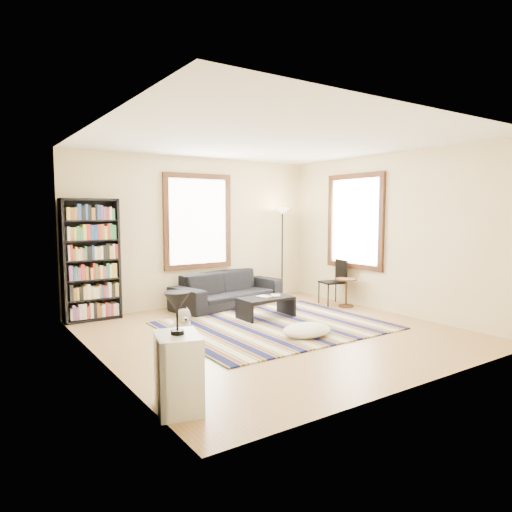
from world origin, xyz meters
TOP-DOWN VIEW (x-y plane):
  - floor at (0.00, 0.00)m, footprint 5.00×5.00m
  - ceiling at (0.00, 0.00)m, footprint 5.00×5.00m
  - wall_back at (0.00, 2.55)m, footprint 5.00×0.10m
  - wall_front at (0.00, -2.55)m, footprint 5.00×0.10m
  - wall_left at (-2.55, 0.00)m, footprint 0.10×5.00m
  - wall_right at (2.55, 0.00)m, footprint 0.10×5.00m
  - window_back at (0.00, 2.47)m, footprint 1.20×0.06m
  - window_right at (2.47, 0.80)m, footprint 0.06×1.20m
  - rug at (0.23, 0.30)m, footprint 3.24×2.59m
  - sofa at (0.40, 2.05)m, footprint 1.27×2.32m
  - bookshelf at (-2.03, 2.32)m, footprint 0.90×0.30m
  - coffee_table at (0.41, 0.80)m, footprint 0.97×0.64m
  - book_a at (0.31, 0.80)m, footprint 0.25×0.21m
  - book_b at (0.56, 0.85)m, footprint 0.23×0.24m
  - floor_cushion at (0.24, -0.44)m, footprint 0.78×0.59m
  - floor_lamp at (1.77, 2.15)m, footprint 0.33×0.33m
  - side_table at (2.20, 0.73)m, footprint 0.50×0.50m
  - folding_chair at (2.15, 1.05)m, footprint 0.50×0.48m
  - white_cabinet at (-2.30, -1.66)m, footprint 0.50×0.58m
  - table_lamp at (-2.30, -1.66)m, footprint 0.27×0.27m
  - dog at (-1.41, 0.24)m, footprint 0.46×0.57m

SIDE VIEW (x-z plane):
  - floor at x=0.00m, z-range -0.10..0.00m
  - rug at x=0.23m, z-range 0.00..0.02m
  - floor_cushion at x=0.24m, z-range 0.00..0.19m
  - coffee_table at x=0.41m, z-range 0.00..0.36m
  - dog at x=-1.41m, z-range 0.00..0.51m
  - side_table at x=2.20m, z-range 0.00..0.54m
  - sofa at x=0.40m, z-range 0.00..0.64m
  - white_cabinet at x=-2.30m, z-range 0.00..0.70m
  - book_b at x=0.56m, z-range 0.36..0.37m
  - book_a at x=0.31m, z-range 0.36..0.38m
  - folding_chair at x=2.15m, z-range 0.00..0.86m
  - table_lamp at x=-2.30m, z-range 0.70..1.08m
  - floor_lamp at x=1.77m, z-range 0.00..1.86m
  - bookshelf at x=-2.03m, z-range 0.00..2.00m
  - wall_back at x=0.00m, z-range 0.00..2.80m
  - wall_front at x=0.00m, z-range 0.00..2.80m
  - wall_left at x=-2.55m, z-range 0.00..2.80m
  - wall_right at x=2.55m, z-range 0.00..2.80m
  - window_back at x=0.00m, z-range 0.80..2.40m
  - window_right at x=2.47m, z-range 0.80..2.40m
  - ceiling at x=0.00m, z-range 2.80..2.90m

